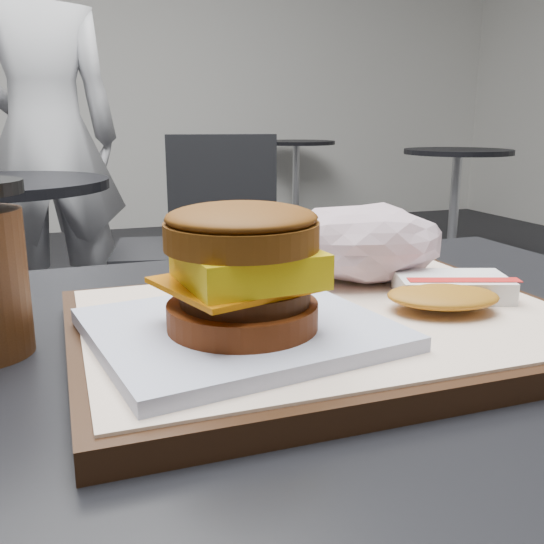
{
  "coord_description": "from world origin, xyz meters",
  "views": [
    {
      "loc": [
        -0.16,
        -0.41,
        0.93
      ],
      "look_at": [
        -0.03,
        -0.04,
        0.83
      ],
      "focal_mm": 40.0,
      "sensor_mm": 36.0,
      "label": 1
    }
  ],
  "objects_px": {
    "crumpled_wrapper": "(363,242)",
    "patron": "(45,138)",
    "hash_brown": "(448,291)",
    "breakfast_sandwich": "(242,283)",
    "neighbor_chair": "(191,237)",
    "serving_tray": "(327,326)"
  },
  "relations": [
    {
      "from": "neighbor_chair",
      "to": "crumpled_wrapper",
      "type": "bearing_deg",
      "value": -96.49
    },
    {
      "from": "breakfast_sandwich",
      "to": "serving_tray",
      "type": "bearing_deg",
      "value": 22.06
    },
    {
      "from": "hash_brown",
      "to": "breakfast_sandwich",
      "type": "bearing_deg",
      "value": -172.41
    },
    {
      "from": "crumpled_wrapper",
      "to": "patron",
      "type": "xyz_separation_m",
      "value": [
        -0.29,
        2.2,
        0.03
      ]
    },
    {
      "from": "crumpled_wrapper",
      "to": "neighbor_chair",
      "type": "bearing_deg",
      "value": 83.51
    },
    {
      "from": "serving_tray",
      "to": "breakfast_sandwich",
      "type": "relative_size",
      "value": 1.78
    },
    {
      "from": "hash_brown",
      "to": "neighbor_chair",
      "type": "bearing_deg",
      "value": 84.76
    },
    {
      "from": "serving_tray",
      "to": "patron",
      "type": "xyz_separation_m",
      "value": [
        -0.21,
        2.29,
        0.08
      ]
    },
    {
      "from": "neighbor_chair",
      "to": "patron",
      "type": "height_order",
      "value": "patron"
    },
    {
      "from": "hash_brown",
      "to": "patron",
      "type": "xyz_separation_m",
      "value": [
        -0.32,
        2.3,
        0.06
      ]
    },
    {
      "from": "patron",
      "to": "serving_tray",
      "type": "bearing_deg",
      "value": 87.37
    },
    {
      "from": "neighbor_chair",
      "to": "patron",
      "type": "xyz_separation_m",
      "value": [
        -0.48,
        0.53,
        0.35
      ]
    },
    {
      "from": "hash_brown",
      "to": "patron",
      "type": "height_order",
      "value": "patron"
    },
    {
      "from": "crumpled_wrapper",
      "to": "hash_brown",
      "type": "bearing_deg",
      "value": -73.31
    },
    {
      "from": "serving_tray",
      "to": "crumpled_wrapper",
      "type": "xyz_separation_m",
      "value": [
        0.07,
        0.09,
        0.04
      ]
    },
    {
      "from": "crumpled_wrapper",
      "to": "breakfast_sandwich",
      "type": "bearing_deg",
      "value": -142.1
    },
    {
      "from": "breakfast_sandwich",
      "to": "neighbor_chair",
      "type": "bearing_deg",
      "value": 79.19
    },
    {
      "from": "hash_brown",
      "to": "crumpled_wrapper",
      "type": "bearing_deg",
      "value": 106.69
    },
    {
      "from": "serving_tray",
      "to": "crumpled_wrapper",
      "type": "bearing_deg",
      "value": 49.4
    },
    {
      "from": "hash_brown",
      "to": "serving_tray",
      "type": "bearing_deg",
      "value": 175.88
    },
    {
      "from": "breakfast_sandwich",
      "to": "hash_brown",
      "type": "relative_size",
      "value": 1.63
    },
    {
      "from": "neighbor_chair",
      "to": "hash_brown",
      "type": "bearing_deg",
      "value": -95.24
    }
  ]
}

